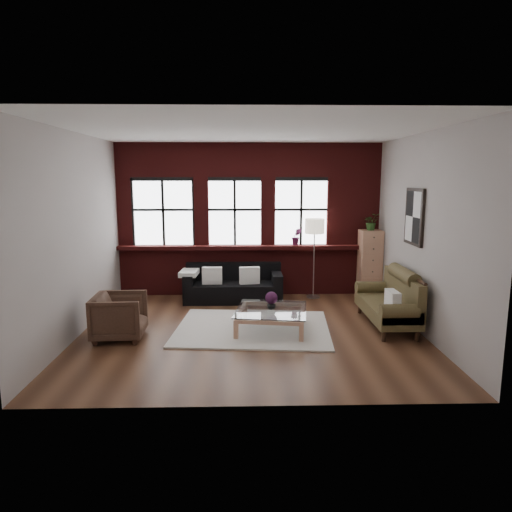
{
  "coord_description": "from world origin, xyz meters",
  "views": [
    {
      "loc": [
        -0.1,
        -7.18,
        2.49
      ],
      "look_at": [
        0.1,
        0.6,
        1.15
      ],
      "focal_mm": 32.0,
      "sensor_mm": 36.0,
      "label": 1
    }
  ],
  "objects_px": {
    "floor_lamp": "(314,255)",
    "vase": "(271,305)",
    "dark_sofa": "(233,283)",
    "armchair": "(120,316)",
    "coffee_table": "(271,320)",
    "vintage_settee": "(387,299)",
    "drawer_chest": "(370,264)"
  },
  "relations": [
    {
      "from": "vintage_settee",
      "to": "floor_lamp",
      "type": "distance_m",
      "value": 2.17
    },
    {
      "from": "armchair",
      "to": "vase",
      "type": "distance_m",
      "value": 2.41
    },
    {
      "from": "coffee_table",
      "to": "drawer_chest",
      "type": "height_order",
      "value": "drawer_chest"
    },
    {
      "from": "dark_sofa",
      "to": "vintage_settee",
      "type": "distance_m",
      "value": 3.13
    },
    {
      "from": "floor_lamp",
      "to": "dark_sofa",
      "type": "bearing_deg",
      "value": -172.95
    },
    {
      "from": "vase",
      "to": "drawer_chest",
      "type": "distance_m",
      "value": 3.05
    },
    {
      "from": "armchair",
      "to": "vase",
      "type": "xyz_separation_m",
      "value": [
        2.39,
        0.31,
        0.09
      ]
    },
    {
      "from": "drawer_chest",
      "to": "floor_lamp",
      "type": "relative_size",
      "value": 0.78
    },
    {
      "from": "coffee_table",
      "to": "vase",
      "type": "xyz_separation_m",
      "value": [
        0.0,
        0.0,
        0.26
      ]
    },
    {
      "from": "floor_lamp",
      "to": "vintage_settee",
      "type": "bearing_deg",
      "value": -63.21
    },
    {
      "from": "vintage_settee",
      "to": "armchair",
      "type": "height_order",
      "value": "vintage_settee"
    },
    {
      "from": "coffee_table",
      "to": "vase",
      "type": "distance_m",
      "value": 0.26
    },
    {
      "from": "vintage_settee",
      "to": "floor_lamp",
      "type": "xyz_separation_m",
      "value": [
        -0.96,
        1.89,
        0.44
      ]
    },
    {
      "from": "dark_sofa",
      "to": "drawer_chest",
      "type": "distance_m",
      "value": 2.88
    },
    {
      "from": "dark_sofa",
      "to": "floor_lamp",
      "type": "relative_size",
      "value": 1.09
    },
    {
      "from": "armchair",
      "to": "floor_lamp",
      "type": "height_order",
      "value": "floor_lamp"
    },
    {
      "from": "vintage_settee",
      "to": "vase",
      "type": "bearing_deg",
      "value": -174.33
    },
    {
      "from": "vintage_settee",
      "to": "coffee_table",
      "type": "relative_size",
      "value": 1.54
    },
    {
      "from": "armchair",
      "to": "coffee_table",
      "type": "xyz_separation_m",
      "value": [
        2.39,
        0.31,
        -0.18
      ]
    },
    {
      "from": "coffee_table",
      "to": "armchair",
      "type": "bearing_deg",
      "value": -172.71
    },
    {
      "from": "dark_sofa",
      "to": "armchair",
      "type": "xyz_separation_m",
      "value": [
        -1.72,
        -2.19,
        -0.0
      ]
    },
    {
      "from": "armchair",
      "to": "dark_sofa",
      "type": "bearing_deg",
      "value": -40.74
    },
    {
      "from": "floor_lamp",
      "to": "vase",
      "type": "bearing_deg",
      "value": -115.73
    },
    {
      "from": "coffee_table",
      "to": "vase",
      "type": "bearing_deg",
      "value": 0.0
    },
    {
      "from": "dark_sofa",
      "to": "armchair",
      "type": "bearing_deg",
      "value": -128.2
    },
    {
      "from": "vintage_settee",
      "to": "vase",
      "type": "relative_size",
      "value": 11.7
    },
    {
      "from": "coffee_table",
      "to": "floor_lamp",
      "type": "xyz_separation_m",
      "value": [
        1.01,
        2.09,
        0.72
      ]
    },
    {
      "from": "vase",
      "to": "floor_lamp",
      "type": "height_order",
      "value": "floor_lamp"
    },
    {
      "from": "vase",
      "to": "floor_lamp",
      "type": "xyz_separation_m",
      "value": [
        1.01,
        2.09,
        0.46
      ]
    },
    {
      "from": "vintage_settee",
      "to": "coffee_table",
      "type": "distance_m",
      "value": 1.99
    },
    {
      "from": "armchair",
      "to": "coffee_table",
      "type": "distance_m",
      "value": 2.41
    },
    {
      "from": "dark_sofa",
      "to": "vase",
      "type": "relative_size",
      "value": 13.31
    }
  ]
}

